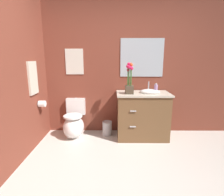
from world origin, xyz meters
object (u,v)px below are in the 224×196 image
object	(u,v)px
trash_bin	(107,128)
hanging_towel	(33,78)
wall_poster	(74,62)
wall_mirror	(142,58)
flower_vase	(129,82)
toilet	(74,124)
vanity_cabinet	(142,115)
soap_bottle	(156,89)
toilet_paper_roll	(42,104)

from	to	relation	value
trash_bin	hanging_towel	distance (m)	1.58
wall_poster	wall_mirror	bearing A→B (deg)	0.00
flower_vase	wall_mirror	xyz separation A→B (m)	(0.26, 0.37, 0.41)
toilet	vanity_cabinet	xyz separation A→B (m)	(1.27, -0.03, 0.19)
wall_mirror	hanging_towel	size ratio (longest dim) A/B	1.54
soap_bottle	hanging_towel	bearing A→B (deg)	-172.05
toilet	hanging_towel	size ratio (longest dim) A/B	1.33
toilet	wall_poster	xyz separation A→B (m)	(0.00, 0.27, 1.13)
trash_bin	hanging_towel	size ratio (longest dim) A/B	0.52
vanity_cabinet	trash_bin	distance (m)	0.72
vanity_cabinet	soap_bottle	bearing A→B (deg)	-6.73
toilet	hanging_towel	bearing A→B (deg)	-148.41
vanity_cabinet	flower_vase	world-z (taller)	flower_vase
flower_vase	wall_poster	bearing A→B (deg)	159.63
trash_bin	wall_mirror	world-z (taller)	wall_mirror
flower_vase	soap_bottle	size ratio (longest dim) A/B	3.06
flower_vase	wall_mirror	world-z (taller)	wall_mirror
soap_bottle	hanging_towel	xyz separation A→B (m)	(-2.02, -0.28, 0.22)
wall_mirror	hanging_towel	xyz separation A→B (m)	(-1.81, -0.60, -0.31)
trash_bin	hanging_towel	xyz separation A→B (m)	(-1.16, -0.39, 1.00)
hanging_towel	toilet_paper_roll	distance (m)	0.48
vanity_cabinet	soap_bottle	xyz separation A→B (m)	(0.21, -0.02, 0.49)
toilet	toilet_paper_roll	distance (m)	0.68
vanity_cabinet	wall_poster	size ratio (longest dim) A/B	2.16
trash_bin	wall_poster	distance (m)	1.40
toilet	toilet_paper_roll	world-z (taller)	toilet_paper_roll
soap_bottle	wall_mirror	xyz separation A→B (m)	(-0.21, 0.32, 0.53)
toilet	wall_mirror	bearing A→B (deg)	11.95
toilet	trash_bin	bearing A→B (deg)	4.91
hanging_towel	vanity_cabinet	bearing A→B (deg)	9.63
wall_mirror	toilet_paper_roll	distance (m)	1.97
wall_mirror	flower_vase	bearing A→B (deg)	-124.39
trash_bin	toilet_paper_roll	xyz separation A→B (m)	(-1.10, -0.25, 0.54)
vanity_cabinet	flower_vase	distance (m)	0.66
toilet_paper_roll	wall_poster	bearing A→B (deg)	43.63
toilet	wall_mirror	distance (m)	1.77
toilet	trash_bin	size ratio (longest dim) A/B	2.54
flower_vase	hanging_towel	bearing A→B (deg)	-171.68
vanity_cabinet	hanging_towel	bearing A→B (deg)	-170.37
soap_bottle	trash_bin	xyz separation A→B (m)	(-0.86, 0.10, -0.78)
soap_bottle	trash_bin	size ratio (longest dim) A/B	0.64
wall_mirror	toilet_paper_roll	size ratio (longest dim) A/B	7.27
wall_mirror	wall_poster	bearing A→B (deg)	180.00
toilet	soap_bottle	world-z (taller)	soap_bottle
toilet	soap_bottle	xyz separation A→B (m)	(1.48, -0.05, 0.68)
vanity_cabinet	wall_mirror	xyz separation A→B (m)	(-0.00, 0.29, 1.02)
toilet	trash_bin	xyz separation A→B (m)	(0.62, 0.05, -0.11)
wall_poster	toilet_paper_roll	world-z (taller)	wall_poster
wall_mirror	trash_bin	bearing A→B (deg)	-161.63
toilet	wall_mirror	xyz separation A→B (m)	(1.26, 0.27, 1.21)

